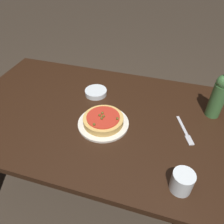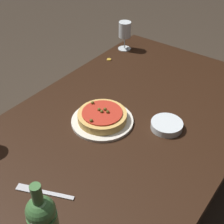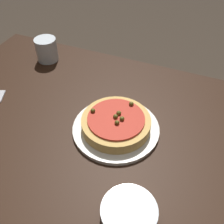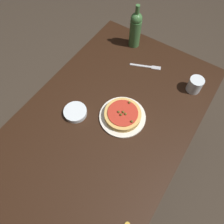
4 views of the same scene
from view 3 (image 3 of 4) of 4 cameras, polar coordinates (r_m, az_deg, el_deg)
dining_table at (r=0.80m, az=4.04°, el=-12.71°), size 1.46×0.90×0.72m
dinner_plate at (r=0.79m, az=0.86°, el=-3.61°), size 0.26×0.26×0.01m
pizza at (r=0.77m, az=0.88°, el=-2.34°), size 0.20×0.20×0.05m
water_cup at (r=1.09m, az=-14.05°, el=13.05°), size 0.08×0.08×0.09m
side_bowl at (r=0.63m, az=3.72°, el=-21.02°), size 0.13×0.13×0.03m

